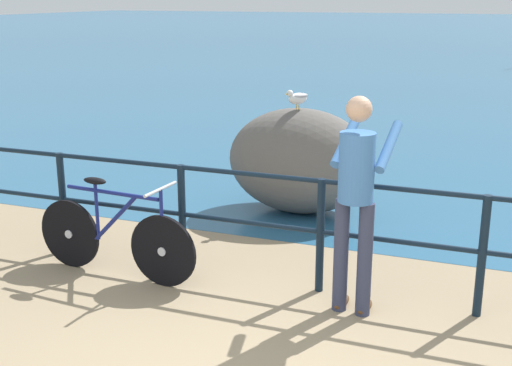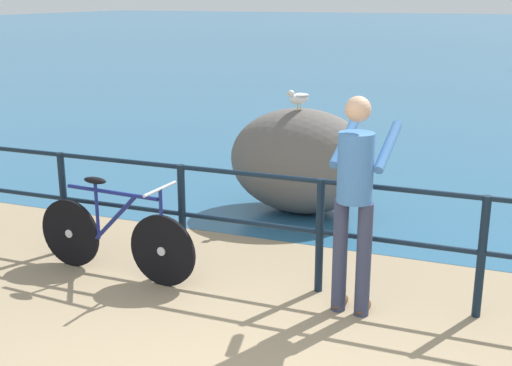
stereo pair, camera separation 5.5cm
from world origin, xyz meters
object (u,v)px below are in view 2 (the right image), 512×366
(person_at_railing, at_px, (355,196))
(bicycle, at_px, (115,235))
(seagull, at_px, (299,97))
(breakwater_boulder_main, at_px, (301,161))

(person_at_railing, bearing_deg, bicycle, 97.77)
(seagull, bearing_deg, breakwater_boulder_main, -159.91)
(bicycle, relative_size, seagull, 5.26)
(breakwater_boulder_main, bearing_deg, person_at_railing, -63.26)
(bicycle, xyz_separation_m, person_at_railing, (2.19, 0.07, 0.60))
(bicycle, distance_m, breakwater_boulder_main, 2.63)
(breakwater_boulder_main, bearing_deg, bicycle, -112.79)
(person_at_railing, relative_size, seagull, 5.51)
(person_at_railing, relative_size, breakwater_boulder_main, 1.03)
(seagull, bearing_deg, bicycle, 8.58)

